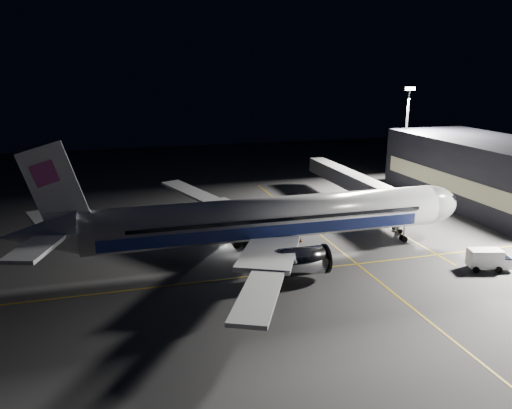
{
  "coord_description": "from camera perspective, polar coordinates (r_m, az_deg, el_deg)",
  "views": [
    {
      "loc": [
        -19.07,
        -60.25,
        24.68
      ],
      "look_at": [
        -0.62,
        4.54,
        6.0
      ],
      "focal_mm": 35.0,
      "sensor_mm": 36.0,
      "label": 1
    }
  ],
  "objects": [
    {
      "name": "terminal",
      "position": [
        100.47,
        24.9,
        3.33
      ],
      "size": [
        18.12,
        40.0,
        12.0
      ],
      "color": "black",
      "rests_on": "ground"
    },
    {
      "name": "service_truck",
      "position": [
        69.23,
        25.04,
        -5.65
      ],
      "size": [
        5.57,
        3.4,
        2.67
      ],
      "rotation": [
        0.0,
        0.0,
        -0.27
      ],
      "color": "silver",
      "rests_on": "ground"
    },
    {
      "name": "guide_line_main",
      "position": [
        71.3,
        9.28,
        -4.96
      ],
      "size": [
        0.25,
        80.0,
        0.01
      ],
      "primitive_type": "cube",
      "color": "gold",
      "rests_on": "ground"
    },
    {
      "name": "floodlight_mast_north",
      "position": [
        110.22,
        16.82,
        8.43
      ],
      "size": [
        2.4,
        0.68,
        20.7
      ],
      "color": "#59595E",
      "rests_on": "ground"
    },
    {
      "name": "safety_cone_a",
      "position": [
        73.14,
        5.12,
        -4.02
      ],
      "size": [
        0.42,
        0.42,
        0.63
      ],
      "primitive_type": "cone",
      "color": "#D74609",
      "rests_on": "ground"
    },
    {
      "name": "ground",
      "position": [
        67.84,
        1.56,
        -5.84
      ],
      "size": [
        200.0,
        200.0,
        0.0
      ],
      "primitive_type": "plane",
      "color": "#4C4C4F",
      "rests_on": "ground"
    },
    {
      "name": "baggage_tug",
      "position": [
        73.78,
        -3.55,
        -3.43
      ],
      "size": [
        2.58,
        2.19,
        1.7
      ],
      "rotation": [
        0.0,
        0.0,
        -0.15
      ],
      "color": "black",
      "rests_on": "ground"
    },
    {
      "name": "guide_line_cross",
      "position": [
        62.57,
        3.22,
        -7.75
      ],
      "size": [
        70.0,
        0.25,
        0.01
      ],
      "primitive_type": "cube",
      "color": "gold",
      "rests_on": "ground"
    },
    {
      "name": "safety_cone_c",
      "position": [
        75.34,
        2.81,
        -3.4
      ],
      "size": [
        0.41,
        0.41,
        0.61
      ],
      "primitive_type": "cone",
      "color": "#D74609",
      "rests_on": "ground"
    },
    {
      "name": "jet_bridge",
      "position": [
        90.68,
        11.49,
        2.38
      ],
      "size": [
        3.6,
        34.4,
        6.3
      ],
      "color": "#B2B2B7",
      "rests_on": "ground"
    },
    {
      "name": "safety_cone_b",
      "position": [
        71.58,
        1.33,
        -4.43
      ],
      "size": [
        0.38,
        0.38,
        0.57
      ],
      "primitive_type": "cone",
      "color": "#D74609",
      "rests_on": "ground"
    },
    {
      "name": "airliner",
      "position": [
        65.84,
        0.7,
        -1.75
      ],
      "size": [
        61.48,
        54.22,
        16.64
      ],
      "color": "silver",
      "rests_on": "ground"
    },
    {
      "name": "guide_line_side",
      "position": [
        85.03,
        13.79,
        -1.83
      ],
      "size": [
        0.25,
        40.0,
        0.01
      ],
      "primitive_type": "cube",
      "color": "gold",
      "rests_on": "ground"
    }
  ]
}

